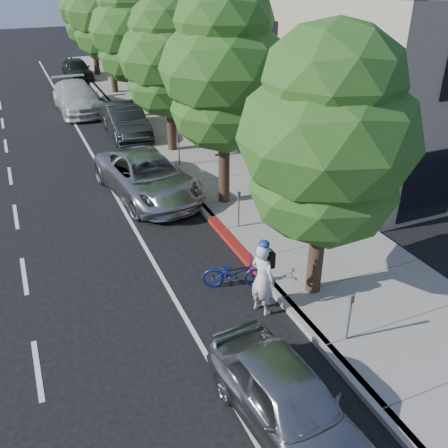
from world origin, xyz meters
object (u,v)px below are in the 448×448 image
street_tree_0 (328,141)px  street_tree_4 (107,11)px  dark_suv_far (77,69)px  pedestrian (218,136)px  street_tree_5 (90,9)px  white_pickup (77,97)px  street_tree_2 (168,58)px  cyclist (263,279)px  street_tree_3 (132,31)px  street_tree_1 (224,71)px  near_car_a (288,401)px  bicycle (234,273)px  dark_sedan (125,120)px  silver_suv (148,176)px

street_tree_0 → street_tree_4: size_ratio=0.86×
street_tree_0 → dark_suv_far: street_tree_0 is taller
street_tree_0 → pedestrian: bearing=81.1°
street_tree_5 → street_tree_0: bearing=-90.0°
white_pickup → dark_suv_far: 8.84m
street_tree_5 → dark_suv_far: size_ratio=1.74×
street_tree_2 → cyclist: size_ratio=3.47×
street_tree_0 → street_tree_5: 30.00m
street_tree_3 → cyclist: bearing=-95.0°
street_tree_1 → near_car_a: 10.71m
dark_suv_far → street_tree_0: bearing=-89.6°
street_tree_0 → street_tree_2: (0.00, 12.00, -0.11)m
street_tree_3 → near_car_a: size_ratio=1.79×
pedestrian → street_tree_5: bearing=-130.1°
street_tree_4 → bicycle: (-1.81, -22.86, -4.59)m
cyclist → dark_suv_far: size_ratio=0.46×
street_tree_2 → pedestrian: bearing=-41.6°
dark_sedan → pedestrian: size_ratio=2.85×
street_tree_5 → cyclist: 30.37m
silver_suv → dark_suv_far: bearing=80.0°
street_tree_5 → near_car_a: 33.85m
street_tree_2 → dark_sedan: 4.88m
silver_suv → street_tree_1: bearing=-46.2°
bicycle → dark_sedan: (0.41, 14.06, 0.34)m
street_tree_1 → near_car_a: bearing=-106.5°
dark_suv_far → near_car_a: dark_suv_far is taller
street_tree_1 → near_car_a: street_tree_1 is taller
dark_suv_far → pedestrian: (3.20, -19.00, 0.26)m
silver_suv → white_pickup: size_ratio=1.00×
street_tree_3 → near_car_a: 22.03m
dark_suv_far → pedestrian: bearing=-83.0°
white_pickup → bicycle: bearing=-87.7°
cyclist → dark_suv_far: bearing=-21.2°
street_tree_3 → street_tree_4: (-0.00, 6.00, 0.46)m
street_tree_1 → street_tree_3: size_ratio=1.03×
dark_suv_far → cyclist: bearing=-92.7°
street_tree_5 → near_car_a: street_tree_5 is taller
bicycle → silver_suv: silver_suv is taller
street_tree_5 → street_tree_3: bearing=-90.0°
white_pickup → dark_sedan: bearing=-75.9°
street_tree_1 → street_tree_2: street_tree_1 is taller
street_tree_1 → bicycle: 6.75m
street_tree_4 → cyclist: size_ratio=4.15×
white_pickup → street_tree_5: bearing=71.6°
street_tree_5 → silver_suv: street_tree_5 is taller
cyclist → street_tree_5: bearing=-24.1°
street_tree_2 → silver_suv: street_tree_2 is taller
pedestrian → dark_suv_far: bearing=-125.4°
street_tree_0 → street_tree_3: (0.00, 18.00, 0.26)m
street_tree_3 → street_tree_5: size_ratio=0.98×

